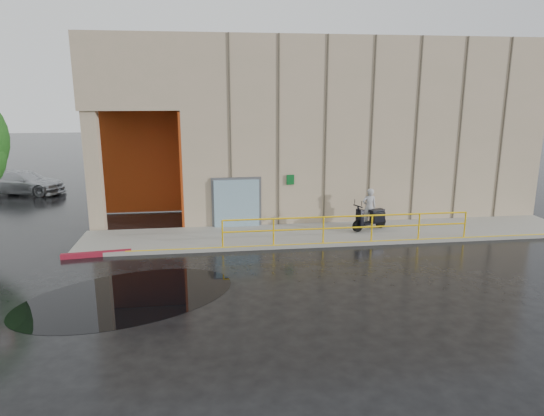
{
  "coord_description": "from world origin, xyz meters",
  "views": [
    {
      "loc": [
        -0.95,
        -14.04,
        5.73
      ],
      "look_at": [
        1.32,
        3.0,
        1.6
      ],
      "focal_mm": 32.0,
      "sensor_mm": 36.0,
      "label": 1
    }
  ],
  "objects": [
    {
      "name": "puddle",
      "position": [
        -3.35,
        -0.7,
        0.0
      ],
      "size": [
        7.25,
        5.91,
        0.01
      ],
      "primitive_type": "cube",
      "rotation": [
        0.0,
        0.0,
        0.38
      ],
      "color": "black",
      "rests_on": "ground"
    },
    {
      "name": "car_c",
      "position": [
        -11.49,
        15.0,
        0.67
      ],
      "size": [
        4.98,
        3.01,
        1.35
      ],
      "primitive_type": "imported",
      "rotation": [
        0.0,
        0.0,
        1.31
      ],
      "color": "silver",
      "rests_on": "ground"
    },
    {
      "name": "sidewalk",
      "position": [
        4.0,
        4.5,
        0.07
      ],
      "size": [
        20.0,
        3.0,
        0.15
      ],
      "primitive_type": "cube",
      "color": "gray",
      "rests_on": "ground"
    },
    {
      "name": "red_curb",
      "position": [
        -5.0,
        3.07,
        0.09
      ],
      "size": [
        2.41,
        0.44,
        0.18
      ],
      "primitive_type": "cube",
      "rotation": [
        0.0,
        0.0,
        0.11
      ],
      "color": "maroon",
      "rests_on": "ground"
    },
    {
      "name": "guardrail",
      "position": [
        4.25,
        3.15,
        0.68
      ],
      "size": [
        9.56,
        0.06,
        1.03
      ],
      "color": "yellow",
      "rests_on": "sidewalk"
    },
    {
      "name": "ground",
      "position": [
        0.0,
        0.0,
        0.0
      ],
      "size": [
        120.0,
        120.0,
        0.0
      ],
      "primitive_type": "plane",
      "color": "black",
      "rests_on": "ground"
    },
    {
      "name": "person",
      "position": [
        5.76,
        5.17,
        0.97
      ],
      "size": [
        0.61,
        0.42,
        1.64
      ],
      "primitive_type": "imported",
      "rotation": [
        0.0,
        0.0,
        3.1
      ],
      "color": "#A0A0A4",
      "rests_on": "sidewalk"
    },
    {
      "name": "building",
      "position": [
        5.1,
        10.98,
        4.21
      ],
      "size": [
        20.0,
        10.17,
        8.0
      ],
      "color": "tan",
      "rests_on": "ground"
    },
    {
      "name": "scooter",
      "position": [
        5.63,
        4.63,
        0.91
      ],
      "size": [
        1.76,
        1.14,
        1.33
      ],
      "rotation": [
        0.0,
        0.0,
        0.38
      ],
      "color": "black",
      "rests_on": "sidewalk"
    }
  ]
}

